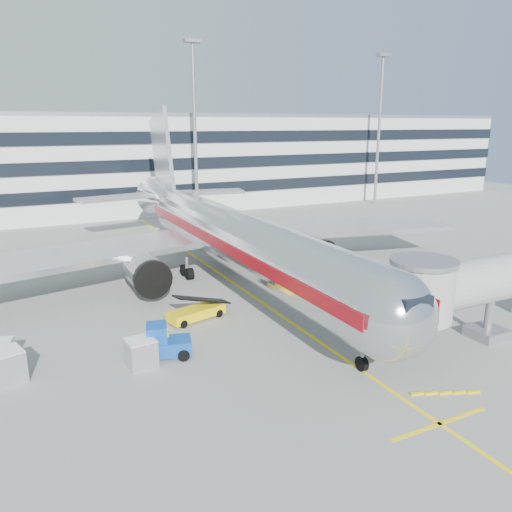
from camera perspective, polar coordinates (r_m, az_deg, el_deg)
name	(u,v)px	position (r m, az deg, el deg)	size (l,w,h in m)	color
ground	(292,323)	(36.58, 4.16, -7.68)	(180.00, 180.00, 0.00)	gray
lead_in_line	(236,285)	(44.92, -2.33, -3.29)	(0.25, 70.00, 0.01)	yellow
stop_bar	(440,424)	(26.87, 20.24, -17.55)	(6.00, 0.25, 0.01)	yellow
main_jet	(227,235)	(45.32, -3.28, 2.41)	(50.95, 48.70, 16.06)	silver
jet_bridge	(510,280)	(37.62, 27.05, -2.42)	(17.80, 4.50, 7.00)	silver
terminal	(119,162)	(88.87, -15.37, 10.37)	(150.00, 24.25, 15.60)	silver
light_mast_centre	(195,117)	(75.39, -7.04, 15.44)	(2.40, 1.20, 25.45)	gray
light_mast_east	(380,118)	(92.53, 13.94, 15.01)	(2.40, 1.20, 25.45)	gray
belt_loader	(196,312)	(37.19, -6.87, -6.33)	(4.68, 2.63, 2.18)	yellow
baggage_tug	(164,343)	(31.70, -10.44, -9.73)	(3.21, 2.45, 2.17)	#0D3F99
cargo_container_left	(6,366)	(31.66, -26.66, -11.20)	(2.17, 2.17, 1.87)	#ABADB2
cargo_container_right	(0,353)	(34.00, -27.21, -9.80)	(1.75, 1.75, 1.52)	#ABADB2
cargo_container_front	(141,353)	(30.86, -13.01, -10.74)	(1.76, 1.76, 1.72)	#ABADB2
ramp_worker	(168,340)	(32.18, -10.05, -9.46)	(0.63, 0.42, 1.74)	#8CD816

